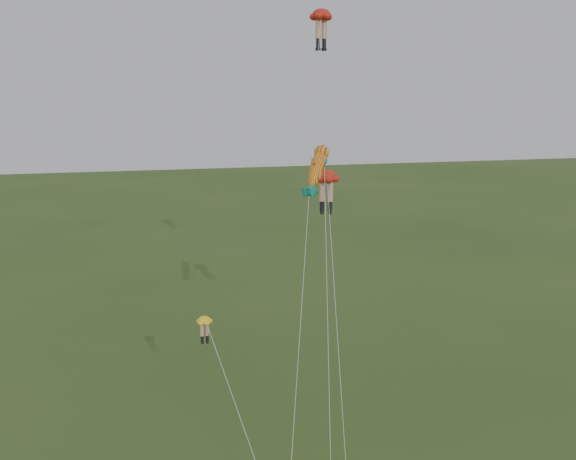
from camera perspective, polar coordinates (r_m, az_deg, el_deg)
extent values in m
ellipsoid|color=red|center=(44.82, 2.98, 18.58)|extent=(1.93, 1.93, 0.79)
cylinder|color=#DE9C83|center=(44.58, 2.70, 17.41)|extent=(0.35, 0.35, 1.21)
cylinder|color=black|center=(44.50, 2.69, 16.26)|extent=(0.27, 0.27, 0.60)
cube|color=black|center=(44.47, 2.68, 15.76)|extent=(0.28, 0.39, 0.18)
cylinder|color=#DE9C83|center=(44.84, 3.24, 17.38)|extent=(0.35, 0.35, 1.21)
cylinder|color=black|center=(44.76, 3.23, 16.22)|extent=(0.27, 0.27, 0.60)
cube|color=black|center=(44.73, 3.22, 15.73)|extent=(0.28, 0.39, 0.18)
cylinder|color=silver|center=(37.34, 1.77, 1.47)|extent=(6.20, 14.26, 24.84)
ellipsoid|color=red|center=(39.73, 3.43, 4.81)|extent=(2.09, 2.09, 0.81)
cylinder|color=#DE9C83|center=(39.87, 3.06, 3.45)|extent=(0.36, 0.36, 1.24)
cylinder|color=black|center=(40.01, 3.04, 2.14)|extent=(0.28, 0.28, 0.62)
cube|color=black|center=(40.08, 3.04, 1.57)|extent=(0.32, 0.41, 0.18)
cylinder|color=#DE9C83|center=(39.85, 3.77, 3.44)|extent=(0.36, 0.36, 1.24)
cylinder|color=black|center=(39.99, 3.75, 2.12)|extent=(0.28, 0.28, 0.62)
cube|color=black|center=(40.06, 3.74, 1.56)|extent=(0.32, 0.41, 0.18)
cylinder|color=silver|center=(36.81, 4.25, -6.85)|extent=(1.84, 9.00, 14.70)
ellipsoid|color=yellow|center=(33.10, -7.46, -7.95)|extent=(0.90, 0.90, 0.43)
cylinder|color=#DE9C83|center=(33.25, -7.66, -8.79)|extent=(0.19, 0.19, 0.65)
cylinder|color=black|center=(33.42, -7.64, -9.57)|extent=(0.15, 0.15, 0.33)
cube|color=black|center=(33.50, -7.63, -9.91)|extent=(0.12, 0.20, 0.09)
cylinder|color=#DE9C83|center=(33.30, -7.21, -8.74)|extent=(0.19, 0.19, 0.65)
cylinder|color=black|center=(33.47, -7.19, -9.53)|extent=(0.15, 0.15, 0.33)
cube|color=black|center=(33.55, -7.18, -9.86)|extent=(0.12, 0.20, 0.09)
cylinder|color=silver|center=(32.07, -4.35, -16.10)|extent=(2.32, 6.10, 8.18)
ellipsoid|color=gold|center=(36.35, 2.64, 5.70)|extent=(2.34, 2.48, 2.81)
sphere|color=gold|center=(36.35, 2.64, 5.70)|extent=(1.51, 1.54, 1.27)
cone|color=#137D6F|center=(36.35, 2.64, 5.70)|extent=(1.33, 1.38, 1.17)
cone|color=#137D6F|center=(36.35, 2.64, 5.70)|extent=(1.33, 1.38, 1.17)
cone|color=#137D6F|center=(36.35, 2.64, 5.70)|extent=(0.75, 0.77, 0.66)
cone|color=#137D6F|center=(36.35, 2.64, 5.70)|extent=(0.75, 0.77, 0.66)
cone|color=#B62713|center=(36.35, 2.64, 5.70)|extent=(0.77, 0.79, 0.66)
cylinder|color=silver|center=(34.28, 3.21, -7.75)|extent=(1.63, 7.52, 15.26)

